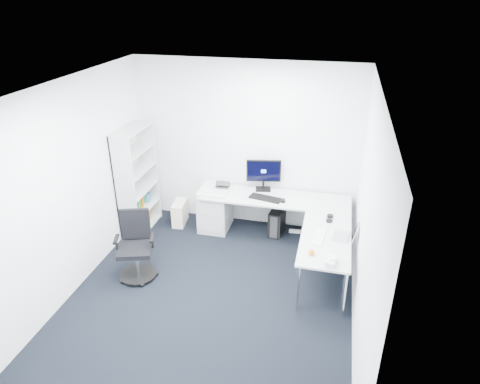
% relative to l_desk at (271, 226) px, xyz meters
% --- Properties ---
extents(ground, '(4.20, 4.20, 0.00)m').
position_rel_l_desk_xyz_m(ground, '(-0.55, -1.40, -0.34)').
color(ground, black).
extents(ceiling, '(4.20, 4.20, 0.00)m').
position_rel_l_desk_xyz_m(ceiling, '(-0.55, -1.40, 2.36)').
color(ceiling, white).
extents(wall_back, '(3.60, 0.02, 2.70)m').
position_rel_l_desk_xyz_m(wall_back, '(-0.55, 0.70, 1.01)').
color(wall_back, white).
rests_on(wall_back, ground).
extents(wall_front, '(3.60, 0.02, 2.70)m').
position_rel_l_desk_xyz_m(wall_front, '(-0.55, -3.50, 1.01)').
color(wall_front, white).
rests_on(wall_front, ground).
extents(wall_left, '(0.02, 4.20, 2.70)m').
position_rel_l_desk_xyz_m(wall_left, '(-2.35, -1.40, 1.01)').
color(wall_left, white).
rests_on(wall_left, ground).
extents(wall_right, '(0.02, 4.20, 2.70)m').
position_rel_l_desk_xyz_m(wall_right, '(1.25, -1.40, 1.01)').
color(wall_right, white).
rests_on(wall_right, ground).
extents(l_desk, '(2.33, 1.30, 0.68)m').
position_rel_l_desk_xyz_m(l_desk, '(0.00, 0.00, 0.00)').
color(l_desk, '#BBBEBE').
rests_on(l_desk, ground).
extents(drawer_pedestal, '(0.47, 0.58, 0.72)m').
position_rel_l_desk_xyz_m(drawer_pedestal, '(-0.98, 0.35, 0.02)').
color(drawer_pedestal, '#BBBEBE').
rests_on(drawer_pedestal, ground).
extents(bookshelf, '(0.34, 0.86, 1.72)m').
position_rel_l_desk_xyz_m(bookshelf, '(-2.17, 0.05, 0.52)').
color(bookshelf, silver).
rests_on(bookshelf, ground).
extents(task_chair, '(0.67, 0.67, 0.95)m').
position_rel_l_desk_xyz_m(task_chair, '(-1.66, -1.20, 0.14)').
color(task_chair, black).
rests_on(task_chair, ground).
extents(black_pc_tower, '(0.24, 0.46, 0.43)m').
position_rel_l_desk_xyz_m(black_pc_tower, '(0.04, 0.41, -0.13)').
color(black_pc_tower, black).
rests_on(black_pc_tower, ground).
extents(beige_pc_tower, '(0.23, 0.44, 0.40)m').
position_rel_l_desk_xyz_m(beige_pc_tower, '(-1.61, 0.33, -0.14)').
color(beige_pc_tower, beige).
rests_on(beige_pc_tower, ground).
extents(power_strip, '(0.37, 0.09, 0.04)m').
position_rel_l_desk_xyz_m(power_strip, '(0.42, 0.48, -0.32)').
color(power_strip, silver).
rests_on(power_strip, ground).
extents(monitor, '(0.57, 0.28, 0.53)m').
position_rel_l_desk_xyz_m(monitor, '(-0.23, 0.55, 0.60)').
color(monitor, black).
rests_on(monitor, l_desk).
extents(black_keyboard, '(0.52, 0.27, 0.02)m').
position_rel_l_desk_xyz_m(black_keyboard, '(-0.13, 0.24, 0.35)').
color(black_keyboard, black).
rests_on(black_keyboard, l_desk).
extents(mouse, '(0.09, 0.12, 0.03)m').
position_rel_l_desk_xyz_m(mouse, '(0.14, 0.21, 0.36)').
color(mouse, black).
rests_on(mouse, l_desk).
extents(desk_phone, '(0.21, 0.21, 0.14)m').
position_rel_l_desk_xyz_m(desk_phone, '(-0.87, 0.45, 0.41)').
color(desk_phone, '#2C2C2F').
rests_on(desk_phone, l_desk).
extents(laptop, '(0.34, 0.34, 0.21)m').
position_rel_l_desk_xyz_m(laptop, '(1.03, -0.62, 0.45)').
color(laptop, '#BABCC1').
rests_on(laptop, l_desk).
extents(white_keyboard, '(0.17, 0.43, 0.01)m').
position_rel_l_desk_xyz_m(white_keyboard, '(0.75, -0.70, 0.35)').
color(white_keyboard, silver).
rests_on(white_keyboard, l_desk).
extents(headphones, '(0.14, 0.21, 0.05)m').
position_rel_l_desk_xyz_m(headphones, '(0.86, -0.18, 0.37)').
color(headphones, black).
rests_on(headphones, l_desk).
extents(orange_fruit, '(0.08, 0.08, 0.08)m').
position_rel_l_desk_xyz_m(orange_fruit, '(0.68, -1.13, 0.38)').
color(orange_fruit, orange).
rests_on(orange_fruit, l_desk).
extents(tissue_box, '(0.14, 0.22, 0.07)m').
position_rel_l_desk_xyz_m(tissue_box, '(0.93, -1.26, 0.38)').
color(tissue_box, silver).
rests_on(tissue_box, l_desk).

